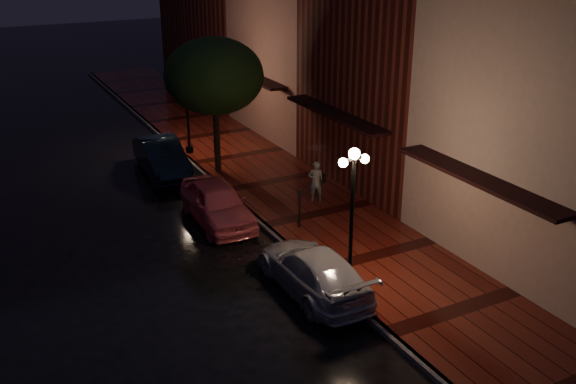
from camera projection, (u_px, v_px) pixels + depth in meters
ground at (265, 229)px, 23.06m from camera, size 120.00×120.00×0.00m
sidewalk at (319, 215)px, 24.00m from camera, size 4.50×60.00×0.15m
curb at (265, 227)px, 23.03m from camera, size 0.25×60.00×0.15m
storefront_near at (555, 132)px, 19.54m from camera, size 5.00×8.00×8.50m
storefront_mid at (399, 50)px, 25.62m from camera, size 5.00×8.00×11.00m
storefront_far at (303, 46)px, 32.56m from camera, size 5.00×8.00×9.00m
storefront_extra at (227, 15)px, 40.57m from camera, size 5.00×12.00×10.00m
streetlamp_near at (352, 211)px, 18.13m from camera, size 0.96×0.36×4.31m
streetlamp_far at (187, 102)px, 29.61m from camera, size 0.96×0.36×4.31m
street_tree at (214, 78)px, 26.63m from camera, size 4.16×4.16×5.80m
pink_car at (217, 203)px, 23.31m from camera, size 1.92×4.49×1.51m
navy_car at (162, 157)px, 28.03m from camera, size 1.87×4.73×1.53m
silver_car at (313, 271)px, 18.83m from camera, size 1.94×4.70×1.36m
woman_with_umbrella at (316, 164)px, 24.44m from camera, size 0.96×0.98×2.31m
parking_meter at (300, 205)px, 22.49m from camera, size 0.15×0.12×1.44m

